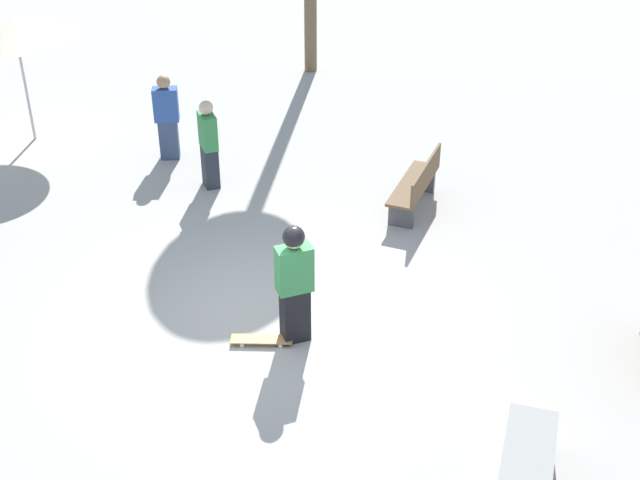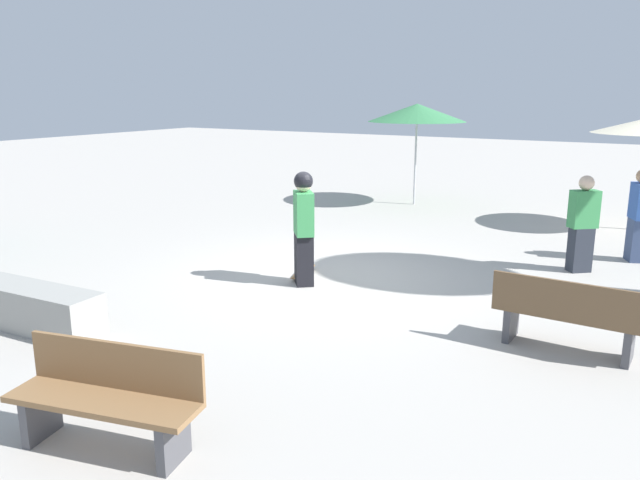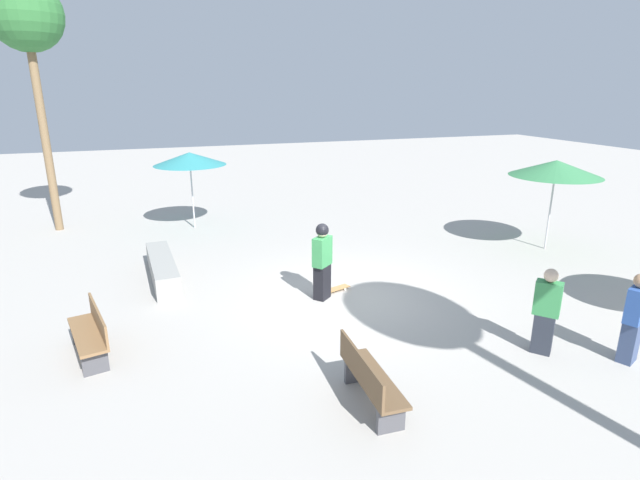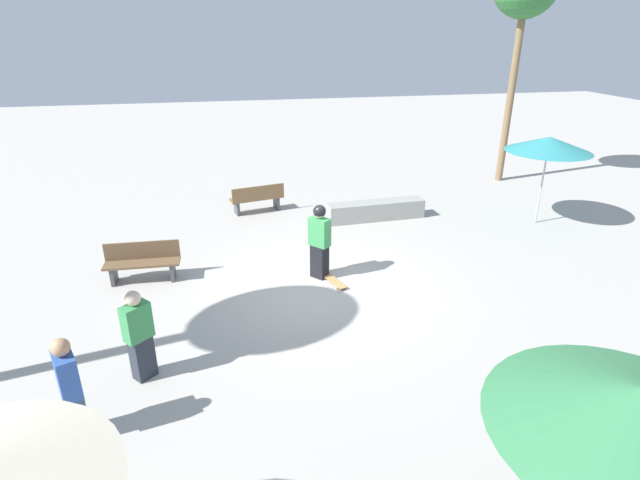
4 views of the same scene
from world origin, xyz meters
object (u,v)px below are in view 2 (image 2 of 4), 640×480
(concrete_ledge, at_px, (8,302))
(shade_umbrella_green, at_px, (417,113))
(bench_far, at_px, (568,315))
(bystander_far, at_px, (583,224))
(bystander_watching, at_px, (639,216))
(bench_near, at_px, (107,398))
(skater_main, at_px, (304,225))
(skateboard, at_px, (303,272))

(concrete_ledge, relative_size, shade_umbrella_green, 1.14)
(bench_far, bearing_deg, bystander_far, 98.54)
(bystander_watching, bearing_deg, shade_umbrella_green, -144.57)
(shade_umbrella_green, bearing_deg, bystander_far, 46.56)
(bench_near, bearing_deg, bystander_far, -121.29)
(bystander_watching, bearing_deg, skater_main, -69.78)
(skater_main, xyz_separation_m, bystander_far, (-2.82, 3.44, -0.14))
(bench_near, bearing_deg, bench_far, -139.06)
(bench_far, height_order, shade_umbrella_green, shade_umbrella_green)
(concrete_ledge, bearing_deg, skater_main, 144.12)
(skater_main, xyz_separation_m, bench_far, (0.65, 3.82, -0.49))
(skater_main, height_order, concrete_ledge, skater_main)
(bench_near, distance_m, shade_umbrella_green, 12.05)
(bench_far, bearing_deg, skater_main, 172.60)
(concrete_ledge, bearing_deg, bench_far, 112.70)
(skateboard, bearing_deg, bench_near, 175.94)
(concrete_ledge, height_order, bench_far, bench_far)
(bystander_far, bearing_deg, bystander_watching, 17.72)
(skateboard, relative_size, bench_far, 0.51)
(bystander_watching, bearing_deg, bystander_far, -55.52)
(skater_main, relative_size, bystander_far, 1.10)
(skater_main, distance_m, shade_umbrella_green, 7.40)
(shade_umbrella_green, bearing_deg, bench_near, 10.30)
(bench_near, xyz_separation_m, shade_umbrella_green, (-11.71, -2.13, 1.88))
(concrete_ledge, distance_m, shade_umbrella_green, 10.67)
(shade_umbrella_green, distance_m, bystander_far, 6.52)
(bench_near, bearing_deg, skater_main, -90.66)
(shade_umbrella_green, bearing_deg, bystander_watching, 58.92)
(bench_far, distance_m, bystander_watching, 4.65)
(shade_umbrella_green, bearing_deg, skateboard, 7.65)
(shade_umbrella_green, relative_size, bystander_watching, 1.61)
(skater_main, distance_m, bench_near, 4.66)
(skater_main, bearing_deg, bystander_watching, -86.37)
(bystander_far, bearing_deg, skater_main, 179.15)
(shade_umbrella_green, height_order, bystander_far, shade_umbrella_green)
(bystander_far, bearing_deg, shade_umbrella_green, 96.32)
(shade_umbrella_green, xyz_separation_m, bystander_far, (4.36, 4.60, -1.53))
(concrete_ledge, bearing_deg, bench_near, 68.44)
(bystander_watching, distance_m, bystander_far, 1.36)
(bystander_far, bearing_deg, skateboard, 173.35)
(bench_near, relative_size, bench_far, 1.03)
(skater_main, bearing_deg, skateboard, -6.72)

